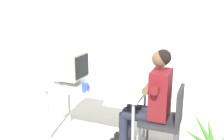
{
  "coord_description": "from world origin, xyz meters",
  "views": [
    {
      "loc": [
        1.35,
        -2.81,
        1.78
      ],
      "look_at": [
        0.23,
        0.0,
        0.99
      ],
      "focal_mm": 39.78,
      "sensor_mm": 36.0,
      "label": 1
    }
  ],
  "objects_px": {
    "crt_monitor": "(69,66)",
    "person_seated": "(151,97)",
    "desk": "(96,91)",
    "desk_mug": "(85,87)",
    "office_chair": "(167,116)",
    "keyboard": "(88,85)"
  },
  "relations": [
    {
      "from": "keyboard",
      "to": "office_chair",
      "type": "xyz_separation_m",
      "value": [
        1.04,
        0.04,
        -0.28
      ]
    },
    {
      "from": "crt_monitor",
      "to": "desk_mug",
      "type": "bearing_deg",
      "value": -33.76
    },
    {
      "from": "office_chair",
      "to": "person_seated",
      "type": "height_order",
      "value": "person_seated"
    },
    {
      "from": "desk",
      "to": "person_seated",
      "type": "xyz_separation_m",
      "value": [
        0.74,
        0.01,
        0.01
      ]
    },
    {
      "from": "crt_monitor",
      "to": "office_chair",
      "type": "relative_size",
      "value": 0.51
    },
    {
      "from": "keyboard",
      "to": "person_seated",
      "type": "height_order",
      "value": "person_seated"
    },
    {
      "from": "office_chair",
      "to": "crt_monitor",
      "type": "bearing_deg",
      "value": 179.44
    },
    {
      "from": "crt_monitor",
      "to": "person_seated",
      "type": "bearing_deg",
      "value": -0.65
    },
    {
      "from": "person_seated",
      "to": "desk_mug",
      "type": "height_order",
      "value": "person_seated"
    },
    {
      "from": "crt_monitor",
      "to": "keyboard",
      "type": "relative_size",
      "value": 0.89
    },
    {
      "from": "desk",
      "to": "crt_monitor",
      "type": "relative_size",
      "value": 3.05
    },
    {
      "from": "crt_monitor",
      "to": "desk_mug",
      "type": "height_order",
      "value": "crt_monitor"
    },
    {
      "from": "desk",
      "to": "desk_mug",
      "type": "distance_m",
      "value": 0.25
    },
    {
      "from": "crt_monitor",
      "to": "office_chair",
      "type": "bearing_deg",
      "value": -0.56
    },
    {
      "from": "crt_monitor",
      "to": "keyboard",
      "type": "xyz_separation_m",
      "value": [
        0.31,
        -0.05,
        -0.23
      ]
    },
    {
      "from": "desk",
      "to": "person_seated",
      "type": "relative_size",
      "value": 1.01
    },
    {
      "from": "office_chair",
      "to": "desk_mug",
      "type": "relative_size",
      "value": 8.04
    },
    {
      "from": "person_seated",
      "to": "desk",
      "type": "bearing_deg",
      "value": -178.97
    },
    {
      "from": "crt_monitor",
      "to": "office_chair",
      "type": "xyz_separation_m",
      "value": [
        1.35,
        -0.01,
        -0.51
      ]
    },
    {
      "from": "desk",
      "to": "person_seated",
      "type": "bearing_deg",
      "value": 1.03
    },
    {
      "from": "keyboard",
      "to": "desk_mug",
      "type": "xyz_separation_m",
      "value": [
        0.06,
        -0.19,
        0.04
      ]
    },
    {
      "from": "office_chair",
      "to": "person_seated",
      "type": "xyz_separation_m",
      "value": [
        -0.19,
        0.0,
        0.22
      ]
    }
  ]
}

